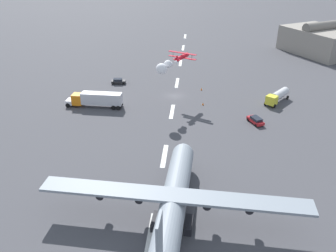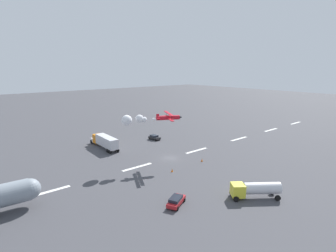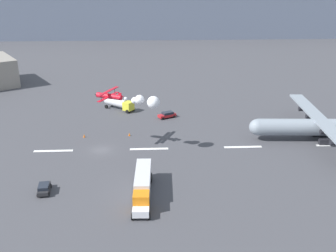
% 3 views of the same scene
% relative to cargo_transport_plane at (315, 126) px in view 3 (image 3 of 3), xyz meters
% --- Properties ---
extents(ground_plane, '(440.00, 440.00, 0.00)m').
position_rel_cargo_transport_plane_xyz_m(ground_plane, '(-46.03, -2.90, -3.24)').
color(ground_plane, '#424247').
rests_on(ground_plane, ground).
extents(runway_stripe_3, '(8.00, 0.90, 0.01)m').
position_rel_cargo_transport_plane_xyz_m(runway_stripe_3, '(-55.94, -2.90, -3.23)').
color(runway_stripe_3, white).
rests_on(runway_stripe_3, ground).
extents(runway_stripe_4, '(8.00, 0.90, 0.01)m').
position_rel_cargo_transport_plane_xyz_m(runway_stripe_4, '(-36.12, -2.90, -3.23)').
color(runway_stripe_4, white).
rests_on(runway_stripe_4, ground).
extents(runway_stripe_5, '(8.00, 0.90, 0.01)m').
position_rel_cargo_transport_plane_xyz_m(runway_stripe_5, '(-16.31, -2.90, -3.23)').
color(runway_stripe_5, white).
rests_on(runway_stripe_5, ground).
extents(runway_stripe_6, '(8.00, 0.90, 0.01)m').
position_rel_cargo_transport_plane_xyz_m(runway_stripe_6, '(3.51, -2.90, -3.23)').
color(runway_stripe_6, white).
rests_on(runway_stripe_6, ground).
extents(mountain_ridge_distant, '(396.00, 16.00, 21.70)m').
position_rel_cargo_transport_plane_xyz_m(mountain_ridge_distant, '(-46.03, 147.15, 7.61)').
color(mountain_ridge_distant, slate).
rests_on(mountain_ridge_distant, ground).
extents(cargo_transport_plane, '(28.90, 37.59, 10.88)m').
position_rel_cargo_transport_plane_xyz_m(cargo_transport_plane, '(0.00, 0.00, 0.00)').
color(cargo_transport_plane, gray).
rests_on(cargo_transport_plane, ground).
extents(stunt_biplane_red, '(13.49, 8.97, 2.49)m').
position_rel_cargo_transport_plane_xyz_m(stunt_biplane_red, '(-38.27, -3.81, 7.77)').
color(stunt_biplane_red, red).
extents(semi_truck_orange, '(3.34, 13.95, 3.70)m').
position_rel_cargo_transport_plane_xyz_m(semi_truck_orange, '(-37.28, -21.63, -1.12)').
color(semi_truck_orange, silver).
rests_on(semi_truck_orange, ground).
extents(fuel_tanker_truck, '(8.37, 7.23, 2.90)m').
position_rel_cargo_transport_plane_xyz_m(fuel_tanker_truck, '(-43.85, 23.16, -1.50)').
color(fuel_tanker_truck, yellow).
rests_on(fuel_tanker_truck, ground).
extents(followme_car_yellow, '(2.37, 4.23, 1.52)m').
position_rel_cargo_transport_plane_xyz_m(followme_car_yellow, '(-53.80, -19.77, -2.43)').
color(followme_car_yellow, '#262628').
rests_on(followme_car_yellow, ground).
extents(airport_staff_sedan, '(4.81, 3.60, 1.52)m').
position_rel_cargo_transport_plane_xyz_m(airport_staff_sedan, '(-31.43, 16.10, -2.42)').
color(airport_staff_sedan, '#B21E23').
rests_on(airport_staff_sedan, ground).
extents(traffic_cone_near, '(0.44, 0.44, 0.75)m').
position_rel_cargo_transport_plane_xyz_m(traffic_cone_near, '(-50.58, 4.14, -2.86)').
color(traffic_cone_near, orange).
rests_on(traffic_cone_near, ground).
extents(traffic_cone_far, '(0.44, 0.44, 0.75)m').
position_rel_cargo_transport_plane_xyz_m(traffic_cone_far, '(-40.52, 4.50, -2.86)').
color(traffic_cone_far, orange).
rests_on(traffic_cone_far, ground).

